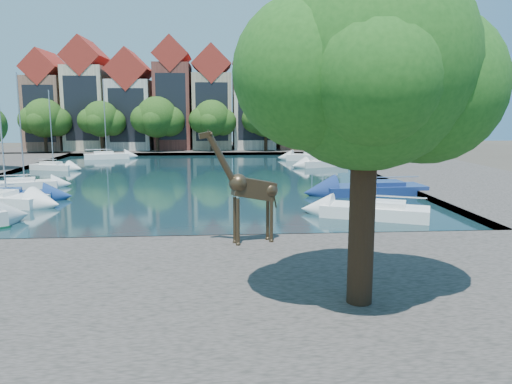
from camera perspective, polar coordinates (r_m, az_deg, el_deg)
ground at (r=24.90m, az=-11.29°, el=-6.05°), size 160.00×160.00×0.00m
water_basin at (r=48.36m, az=-7.83°, el=1.56°), size 38.00×50.00×0.08m
near_quay at (r=18.23m, az=-14.05°, el=-11.12°), size 50.00×14.00×0.50m
far_quay at (r=80.13m, az=-6.40°, el=4.81°), size 60.00×16.00×0.50m
right_quay at (r=52.95m, az=20.29°, el=1.96°), size 14.00×52.00×0.50m
plane_tree at (r=15.51m, az=13.01°, el=13.30°), size 8.32×6.40×10.62m
townhouse_west_end at (r=83.98m, az=-22.59°, el=9.22°), size 5.44×9.18×14.93m
townhouse_west_mid at (r=82.32m, az=-18.60°, el=10.07°), size 5.94×9.18×16.79m
townhouse_west_inner at (r=80.96m, az=-14.05°, el=9.67°), size 6.43×9.18×15.15m
townhouse_center at (r=80.14m, az=-9.42°, el=10.55°), size 5.44×9.18×16.93m
townhouse_east_inner at (r=79.82m, az=-5.04°, el=10.19°), size 5.94×9.18×15.79m
townhouse_east_mid at (r=80.00m, az=-0.31°, el=10.49°), size 6.43×9.18×16.65m
townhouse_east_end at (r=80.68m, az=4.37°, el=9.75°), size 5.44×9.18×14.43m
far_tree_far_west at (r=78.42m, az=-22.98°, el=7.64°), size 7.28×5.60×7.68m
far_tree_west at (r=76.25m, az=-17.23°, el=7.85°), size 6.76×5.20×7.36m
far_tree_mid_west at (r=74.87m, az=-11.19°, el=8.24°), size 7.80×6.00×8.00m
far_tree_mid_east at (r=74.33m, az=-5.00°, el=8.25°), size 7.02×5.40×7.52m
far_tree_east at (r=74.65m, az=1.22°, el=8.37°), size 7.54×5.80×7.84m
far_tree_far_east at (r=75.82m, az=7.31°, el=8.19°), size 6.76×5.20×7.36m
giraffe_statue at (r=22.54m, az=-0.88°, el=0.39°), size 3.54×1.41×5.14m
sailboat_left_b at (r=39.46m, az=-26.64°, el=-0.27°), size 6.43×3.38×11.44m
sailboat_left_c at (r=45.70m, az=-24.93°, el=0.98°), size 5.37×3.07×9.43m
sailboat_left_d at (r=58.72m, az=-22.14°, el=2.83°), size 5.16×3.23×8.56m
sailboat_left_e at (r=69.74m, az=-16.71°, el=4.11°), size 6.07×3.49×10.39m
sailboat_right_a at (r=31.01m, az=13.40°, el=-1.84°), size 6.70×4.56×10.27m
sailboat_right_b at (r=39.62m, az=13.33°, el=0.52°), size 7.92×3.26×11.21m
sailboat_right_c at (r=58.07m, az=7.68°, el=3.47°), size 5.95×3.80×10.72m
sailboat_right_d at (r=64.66m, az=6.46°, el=4.10°), size 6.75×4.26×9.27m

